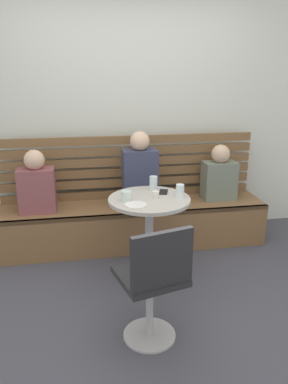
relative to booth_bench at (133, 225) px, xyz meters
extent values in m
plane|color=#42424C|center=(0.00, -1.20, -0.22)|extent=(8.00, 8.00, 0.00)
cube|color=silver|center=(0.00, 0.44, 1.23)|extent=(5.20, 0.10, 2.90)
cube|color=brown|center=(0.00, 0.00, 0.00)|extent=(2.70, 0.52, 0.44)
cube|color=brown|center=(0.00, -0.24, 0.20)|extent=(2.70, 0.04, 0.04)
cube|color=brown|center=(0.00, 0.24, 0.26)|extent=(2.65, 0.04, 0.09)
cube|color=brown|center=(0.00, 0.24, 0.39)|extent=(2.65, 0.04, 0.09)
cube|color=brown|center=(0.00, 0.24, 0.50)|extent=(2.65, 0.04, 0.09)
cube|color=brown|center=(0.00, 0.24, 0.62)|extent=(2.65, 0.04, 0.09)
cube|color=brown|center=(0.00, 0.24, 0.73)|extent=(2.65, 0.04, 0.09)
cube|color=brown|center=(0.00, 0.24, 0.84)|extent=(2.65, 0.04, 0.09)
cylinder|color=#ADADB2|center=(0.04, -0.67, -0.21)|extent=(0.44, 0.44, 0.02)
cylinder|color=#ADADB2|center=(0.04, -0.67, 0.15)|extent=(0.07, 0.07, 0.69)
cylinder|color=#B7B2A8|center=(0.04, -0.67, 0.50)|extent=(0.68, 0.68, 0.03)
cylinder|color=#ADADB2|center=(-0.10, -1.42, -0.21)|extent=(0.36, 0.36, 0.02)
cylinder|color=#ADADB2|center=(-0.10, -1.42, 0.00)|extent=(0.05, 0.05, 0.45)
cube|color=#232326|center=(-0.10, -1.42, 0.25)|extent=(0.49, 0.49, 0.04)
cube|color=#232326|center=(-0.05, -1.59, 0.45)|extent=(0.40, 0.14, 0.36)
cube|color=#333851|center=(0.07, -0.01, 0.50)|extent=(0.34, 0.22, 0.57)
sphere|color=#DBB293|center=(0.07, -0.01, 0.87)|extent=(0.19, 0.19, 0.19)
cube|color=slate|center=(0.92, 0.04, 0.42)|extent=(0.34, 0.22, 0.40)
sphere|color=#DBB293|center=(0.92, 0.04, 0.70)|extent=(0.19, 0.19, 0.19)
cube|color=brown|center=(-0.93, -0.02, 0.43)|extent=(0.34, 0.22, 0.42)
sphere|color=#DBB293|center=(-0.93, -0.02, 0.73)|extent=(0.19, 0.19, 0.19)
cylinder|color=white|center=(0.29, -0.70, 0.57)|extent=(0.07, 0.07, 0.11)
cylinder|color=silver|center=(-0.15, -0.70, 0.56)|extent=(0.08, 0.08, 0.08)
cylinder|color=silver|center=(0.09, -0.67, 0.55)|extent=(0.06, 0.06, 0.05)
cylinder|color=silver|center=(0.12, -0.45, 0.58)|extent=(0.07, 0.07, 0.12)
cylinder|color=white|center=(-0.10, -0.84, 0.52)|extent=(0.17, 0.17, 0.01)
cube|color=black|center=(0.19, -0.55, 0.52)|extent=(0.11, 0.15, 0.01)
camera|label=1|loc=(-0.50, -3.50, 1.52)|focal=34.61mm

